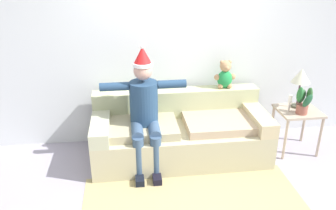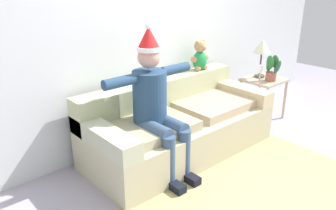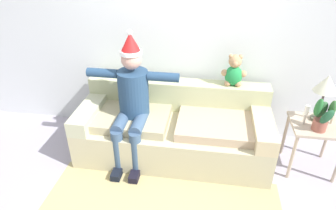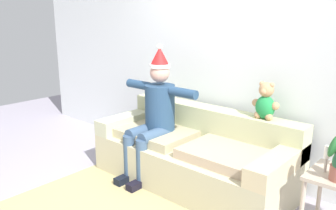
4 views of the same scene
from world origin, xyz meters
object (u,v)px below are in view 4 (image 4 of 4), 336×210
Objects in this scene: couch at (194,155)px; candle_tall at (327,155)px; person_seated at (154,112)px; teddy_bear at (265,102)px.

candle_tall is at bearing -4.21° from couch.
couch is at bearing 175.79° from candle_tall.
candle_tall is (1.39, -0.10, 0.41)m from couch.
person_seated is (-0.45, -0.16, 0.44)m from couch.
person_seated is at bearing -157.10° from teddy_bear.
couch is 5.75× the size of teddy_bear.
person_seated is 6.82× the size of candle_tall.
couch is 0.96m from teddy_bear.
couch is 1.46× the size of person_seated.
person_seated is 1.85m from candle_tall.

